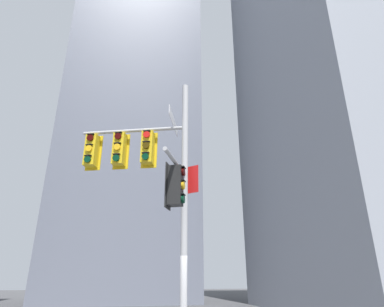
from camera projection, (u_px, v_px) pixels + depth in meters
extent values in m
cube|color=#9399A3|center=(337.00, 12.00, 30.16)|extent=(14.97, 14.97, 50.39)
cube|color=slate|center=(132.00, 106.00, 37.53)|extent=(13.22, 13.22, 41.38)
cylinder|color=#B2B2B5|center=(184.00, 205.00, 8.88)|extent=(0.19, 0.19, 7.66)
cylinder|color=#B2B2B5|center=(134.00, 131.00, 9.93)|extent=(3.05, 1.21, 0.10)
cylinder|color=#B2B2B5|center=(176.00, 163.00, 8.26)|extent=(0.93, 1.91, 0.10)
cube|color=gold|center=(149.00, 150.00, 9.83)|extent=(0.46, 0.19, 1.14)
cube|color=gold|center=(148.00, 148.00, 9.66)|extent=(0.44, 0.44, 1.00)
cylinder|color=red|center=(147.00, 135.00, 9.60)|extent=(0.21, 0.13, 0.20)
cube|color=black|center=(147.00, 131.00, 9.64)|extent=(0.23, 0.14, 0.02)
cylinder|color=#3C2C06|center=(146.00, 145.00, 9.47)|extent=(0.21, 0.13, 0.20)
cube|color=black|center=(146.00, 142.00, 9.51)|extent=(0.23, 0.14, 0.02)
cylinder|color=#06311C|center=(145.00, 157.00, 9.35)|extent=(0.21, 0.13, 0.20)
cube|color=black|center=(146.00, 153.00, 9.38)|extent=(0.23, 0.14, 0.02)
cube|color=gold|center=(122.00, 152.00, 9.94)|extent=(0.46, 0.19, 1.14)
cube|color=gold|center=(119.00, 149.00, 9.77)|extent=(0.44, 0.44, 1.00)
cylinder|color=#360605|center=(118.00, 136.00, 9.71)|extent=(0.21, 0.13, 0.20)
cube|color=black|center=(118.00, 132.00, 9.75)|extent=(0.23, 0.14, 0.02)
cylinder|color=yellow|center=(117.00, 147.00, 9.58)|extent=(0.21, 0.13, 0.20)
cube|color=black|center=(117.00, 143.00, 9.62)|extent=(0.23, 0.14, 0.02)
cylinder|color=#06311C|center=(116.00, 158.00, 9.46)|extent=(0.21, 0.13, 0.20)
cube|color=black|center=(116.00, 154.00, 9.49)|extent=(0.23, 0.14, 0.02)
cube|color=gold|center=(94.00, 153.00, 10.05)|extent=(0.46, 0.19, 1.14)
cube|color=gold|center=(92.00, 151.00, 9.88)|extent=(0.44, 0.44, 1.00)
cylinder|color=#360605|center=(90.00, 138.00, 9.82)|extent=(0.21, 0.13, 0.20)
cube|color=black|center=(91.00, 134.00, 9.86)|extent=(0.23, 0.14, 0.02)
cylinder|color=yellow|center=(89.00, 148.00, 9.69)|extent=(0.21, 0.13, 0.20)
cube|color=black|center=(89.00, 145.00, 9.73)|extent=(0.23, 0.14, 0.02)
cylinder|color=#06311C|center=(88.00, 159.00, 9.56)|extent=(0.21, 0.13, 0.20)
cube|color=black|center=(88.00, 155.00, 9.60)|extent=(0.23, 0.14, 0.02)
cube|color=black|center=(168.00, 186.00, 8.08)|extent=(0.22, 0.45, 1.14)
cube|color=black|center=(175.00, 186.00, 8.04)|extent=(0.45, 0.45, 1.00)
cylinder|color=#360605|center=(183.00, 172.00, 8.13)|extent=(0.14, 0.21, 0.20)
cube|color=black|center=(184.00, 167.00, 8.18)|extent=(0.16, 0.23, 0.02)
cylinder|color=yellow|center=(183.00, 185.00, 8.01)|extent=(0.14, 0.21, 0.20)
cube|color=black|center=(183.00, 181.00, 8.05)|extent=(0.16, 0.23, 0.02)
cylinder|color=#06311C|center=(183.00, 199.00, 7.88)|extent=(0.14, 0.21, 0.20)
cube|color=black|center=(183.00, 194.00, 7.92)|extent=(0.16, 0.23, 0.02)
cube|color=white|center=(174.00, 122.00, 9.84)|extent=(0.54, 1.59, 0.28)
cube|color=#19479E|center=(174.00, 122.00, 9.84)|extent=(0.52, 1.55, 0.24)
cube|color=red|center=(189.00, 180.00, 9.33)|extent=(0.45, 0.48, 0.80)
cube|color=white|center=(189.00, 180.00, 9.33)|extent=(0.42, 0.45, 0.76)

